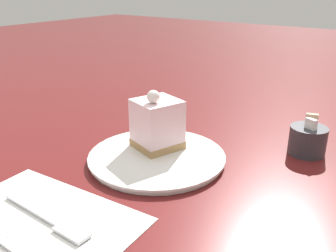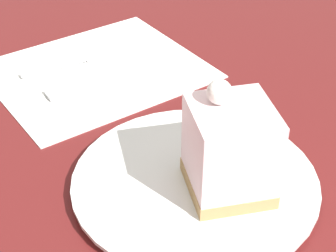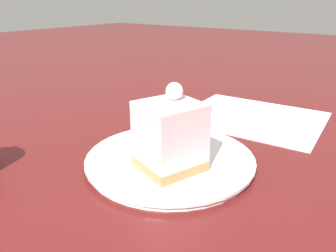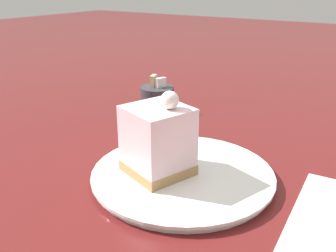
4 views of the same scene
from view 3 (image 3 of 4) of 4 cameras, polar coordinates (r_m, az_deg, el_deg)
name	(u,v)px [view 3 (image 3 of 4)]	position (r m, az deg, el deg)	size (l,w,h in m)	color
ground_plane	(151,172)	(0.44, -3.03, -7.96)	(4.00, 4.00, 0.00)	#5B1919
plate	(170,159)	(0.45, 0.36, -5.79)	(0.23, 0.23, 0.01)	silver
cake_slice	(170,135)	(0.41, 0.34, -1.66)	(0.09, 0.09, 0.11)	#AD8451
napkin	(252,117)	(0.65, 14.44, 1.59)	(0.23, 0.27, 0.00)	white
fork	(240,118)	(0.63, 12.35, 1.41)	(0.02, 0.16, 0.00)	silver
knife	(265,112)	(0.67, 16.58, 2.29)	(0.02, 0.17, 0.00)	silver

